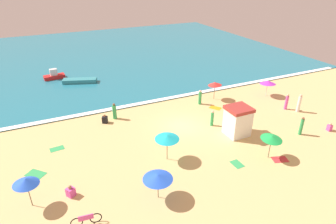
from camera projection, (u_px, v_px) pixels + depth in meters
ground_plane at (182, 126)px, 27.27m from camera, size 60.00×60.00×0.00m
ocean_water at (109, 54)px, 49.92m from camera, size 60.00×44.00×0.10m
wave_breaker_foam at (157, 100)px, 32.32m from camera, size 57.00×0.70×0.01m
lifeguard_cabana at (238, 121)px, 25.34m from camera, size 2.07×1.96×2.72m
beach_umbrella_0 at (215, 84)px, 32.02m from camera, size 2.21×2.21×2.14m
beach_umbrella_1 at (268, 82)px, 32.99m from camera, size 2.34×2.36×1.98m
beach_umbrella_2 at (158, 177)px, 18.06m from camera, size 2.23×2.23×1.87m
beach_umbrella_3 at (26, 181)px, 17.30m from camera, size 1.85×1.83×2.24m
beach_umbrella_4 at (272, 138)px, 21.96m from camera, size 1.99×2.00×2.09m
beach_umbrella_5 at (167, 137)px, 21.66m from camera, size 2.37×2.37×2.24m
parked_bicycle at (86, 220)px, 16.66m from camera, size 1.82×0.25×0.76m
beachgoer_0 at (330, 127)px, 26.39m from camera, size 0.39×0.39×0.80m
beachgoer_1 at (114, 112)px, 28.31m from camera, size 0.41×0.41×1.68m
beachgoer_2 at (200, 97)px, 31.36m from camera, size 0.48×0.48×1.67m
beachgoer_3 at (71, 192)px, 18.80m from camera, size 0.66×0.66×0.84m
beachgoer_4 at (105, 119)px, 27.73m from camera, size 0.64×0.64×0.89m
beachgoer_5 at (212, 118)px, 27.06m from camera, size 0.31×0.31×1.59m
beachgoer_6 at (287, 102)px, 30.18m from camera, size 0.44×0.44×1.76m
beachgoer_7 at (301, 126)px, 25.56m from camera, size 0.42×0.42×1.76m
beachgoer_8 at (299, 103)px, 29.63m from camera, size 0.41×0.41×1.95m
beach_towel_0 at (237, 164)px, 21.99m from camera, size 0.78×1.07×0.01m
beach_towel_1 at (215, 108)px, 30.80m from camera, size 1.35×1.46×0.01m
beach_towel_2 at (36, 174)px, 20.90m from camera, size 1.62×1.63×0.01m
beach_towel_3 at (57, 149)px, 23.85m from camera, size 1.20×0.81×0.01m
beach_towel_4 at (280, 159)px, 22.52m from camera, size 1.41×1.16×0.01m
small_boat_0 at (80, 81)px, 37.25m from camera, size 4.45×2.54×0.51m
small_boat_1 at (54, 75)px, 38.54m from camera, size 2.77×1.37×1.33m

